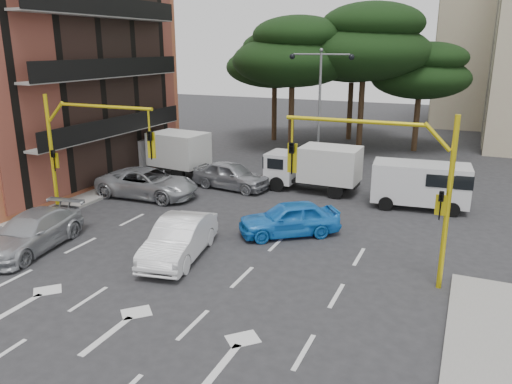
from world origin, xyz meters
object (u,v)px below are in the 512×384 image
(box_truck_b, at_px, (313,168))
(van_white, at_px, (420,185))
(signal_mast_right, at_px, (394,174))
(car_silver_wagon, at_px, (31,232))
(box_truck_a, at_px, (166,153))
(car_silver_cross_a, at_px, (148,183))
(car_white_hatch, at_px, (179,239))
(car_blue_compact, at_px, (289,218))
(car_silver_cross_b, at_px, (231,175))
(signal_mast_left, at_px, (81,144))
(street_lamp_center, at_px, (320,89))

(box_truck_b, bearing_deg, van_white, -96.96)
(signal_mast_right, height_order, van_white, signal_mast_right)
(signal_mast_right, xyz_separation_m, van_white, (0.14, 9.01, -2.70))
(car_silver_wagon, distance_m, box_truck_a, 12.96)
(car_silver_cross_a, bearing_deg, box_truck_b, -61.81)
(box_truck_a, xyz_separation_m, box_truck_b, (9.86, 0.06, -0.08))
(car_white_hatch, height_order, car_silver_cross_a, car_white_hatch)
(car_blue_compact, height_order, car_silver_cross_b, car_silver_cross_b)
(box_truck_b, bearing_deg, signal_mast_right, -148.65)
(car_silver_wagon, relative_size, box_truck_a, 0.90)
(signal_mast_left, relative_size, box_truck_a, 1.05)
(signal_mast_right, height_order, box_truck_a, signal_mast_right)
(car_white_hatch, bearing_deg, car_silver_wagon, -174.90)
(car_silver_wagon, bearing_deg, street_lamp_center, 59.17)
(street_lamp_center, relative_size, car_silver_cross_a, 1.37)
(street_lamp_center, xyz_separation_m, box_truck_a, (-8.86, -4.26, -4.02))
(car_white_hatch, relative_size, car_silver_wagon, 0.94)
(box_truck_a, bearing_deg, car_silver_cross_b, -97.70)
(car_white_hatch, bearing_deg, car_silver_cross_b, 94.00)
(car_silver_cross_b, bearing_deg, street_lamp_center, -24.83)
(car_silver_cross_b, bearing_deg, signal_mast_right, -121.77)
(street_lamp_center, bearing_deg, signal_mast_right, -64.09)
(car_silver_wagon, bearing_deg, signal_mast_right, 4.01)
(signal_mast_right, relative_size, car_white_hatch, 1.24)
(car_silver_cross_a, bearing_deg, car_white_hatch, -139.48)
(signal_mast_left, xyz_separation_m, van_white, (13.75, 9.01, -2.70))
(car_silver_wagon, height_order, car_silver_cross_a, car_silver_cross_a)
(car_silver_wagon, relative_size, box_truck_b, 0.96)
(signal_mast_left, relative_size, car_silver_cross_a, 1.06)
(car_silver_cross_a, relative_size, box_truck_b, 1.05)
(car_silver_cross_a, bearing_deg, street_lamp_center, -40.67)
(street_lamp_center, xyz_separation_m, car_silver_wagon, (-7.02, -17.07, -4.68))
(car_silver_wagon, relative_size, van_white, 1.09)
(signal_mast_left, xyz_separation_m, box_truck_a, (-2.06, 9.75, -2.48))
(car_white_hatch, distance_m, car_silver_wagon, 6.25)
(car_silver_wagon, distance_m, box_truck_b, 15.18)
(box_truck_a, bearing_deg, street_lamp_center, -57.59)
(car_silver_cross_a, distance_m, car_silver_cross_b, 4.85)
(signal_mast_left, height_order, car_white_hatch, signal_mast_left)
(signal_mast_left, bearing_deg, signal_mast_right, 0.00)
(signal_mast_left, bearing_deg, car_blue_compact, 16.75)
(car_white_hatch, distance_m, van_white, 13.09)
(car_silver_cross_a, bearing_deg, signal_mast_left, 179.68)
(car_blue_compact, relative_size, box_truck_a, 0.78)
(signal_mast_left, distance_m, box_truck_a, 10.27)
(car_silver_cross_b, bearing_deg, box_truck_a, 82.81)
(signal_mast_left, relative_size, street_lamp_center, 0.77)
(car_silver_cross_b, distance_m, box_truck_b, 4.78)
(car_white_hatch, relative_size, box_truck_b, 0.90)
(car_white_hatch, relative_size, car_silver_cross_a, 0.85)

